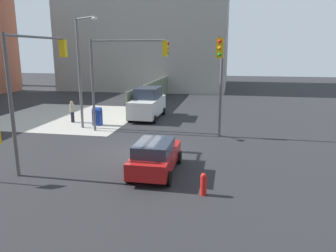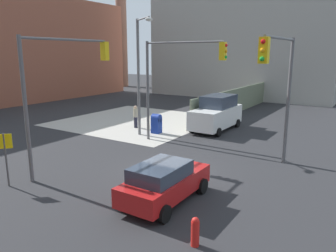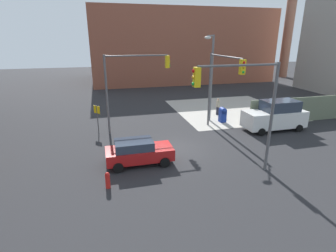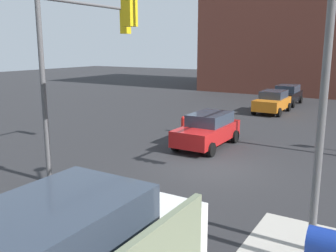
{
  "view_description": "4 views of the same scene",
  "coord_description": "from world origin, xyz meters",
  "px_view_note": "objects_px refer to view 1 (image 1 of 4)",
  "views": [
    {
      "loc": [
        -17.39,
        -5.08,
        5.74
      ],
      "look_at": [
        0.57,
        -1.69,
        1.5
      ],
      "focal_mm": 35.0,
      "sensor_mm": 36.0,
      "label": 1
    },
    {
      "loc": [
        -12.97,
        -8.36,
        5.74
      ],
      "look_at": [
        -0.52,
        -0.34,
        2.44
      ],
      "focal_mm": 35.0,
      "sensor_mm": 36.0,
      "label": 2
    },
    {
      "loc": [
        -5.0,
        -17.03,
        7.76
      ],
      "look_at": [
        -0.51,
        0.09,
        1.76
      ],
      "focal_mm": 28.0,
      "sensor_mm": 36.0,
      "label": 3
    },
    {
      "loc": [
        13.27,
        5.78,
        4.79
      ],
      "look_at": [
        -0.22,
        -2.34,
        1.45
      ],
      "focal_mm": 40.0,
      "sensor_mm": 36.0,
      "label": 4
    }
  ],
  "objects_px": {
    "traffic_signal_se_corner": "(221,70)",
    "fire_hydrant": "(204,184)",
    "traffic_signal_ne_corner": "(121,67)",
    "pedestrian_crossing": "(72,111)",
    "mailbox_blue": "(97,116)",
    "traffic_signal_nw_corner": "(35,73)",
    "smokestack": "(11,31)",
    "street_lamp_corner": "(82,65)",
    "van_white_delivery": "(148,103)",
    "coupe_red": "(155,156)"
  },
  "relations": [
    {
      "from": "smokestack",
      "to": "fire_hydrant",
      "type": "bearing_deg",
      "value": -137.12
    },
    {
      "from": "van_white_delivery",
      "to": "pedestrian_crossing",
      "type": "height_order",
      "value": "van_white_delivery"
    },
    {
      "from": "traffic_signal_nw_corner",
      "to": "mailbox_blue",
      "type": "bearing_deg",
      "value": 3.32
    },
    {
      "from": "traffic_signal_ne_corner",
      "to": "coupe_red",
      "type": "relative_size",
      "value": 1.53
    },
    {
      "from": "smokestack",
      "to": "traffic_signal_nw_corner",
      "type": "distance_m",
      "value": 42.91
    },
    {
      "from": "coupe_red",
      "to": "pedestrian_crossing",
      "type": "height_order",
      "value": "pedestrian_crossing"
    },
    {
      "from": "pedestrian_crossing",
      "to": "coupe_red",
      "type": "bearing_deg",
      "value": 151.87
    },
    {
      "from": "smokestack",
      "to": "mailbox_blue",
      "type": "relative_size",
      "value": 12.32
    },
    {
      "from": "street_lamp_corner",
      "to": "pedestrian_crossing",
      "type": "bearing_deg",
      "value": 46.4
    },
    {
      "from": "traffic_signal_se_corner",
      "to": "pedestrian_crossing",
      "type": "height_order",
      "value": "traffic_signal_se_corner"
    },
    {
      "from": "smokestack",
      "to": "van_white_delivery",
      "type": "height_order",
      "value": "smokestack"
    },
    {
      "from": "traffic_signal_ne_corner",
      "to": "van_white_delivery",
      "type": "height_order",
      "value": "traffic_signal_ne_corner"
    },
    {
      "from": "traffic_signal_nw_corner",
      "to": "traffic_signal_se_corner",
      "type": "relative_size",
      "value": 1.0
    },
    {
      "from": "traffic_signal_se_corner",
      "to": "van_white_delivery",
      "type": "height_order",
      "value": "traffic_signal_se_corner"
    },
    {
      "from": "pedestrian_crossing",
      "to": "traffic_signal_nw_corner",
      "type": "bearing_deg",
      "value": 126.23
    },
    {
      "from": "smokestack",
      "to": "fire_hydrant",
      "type": "xyz_separation_m",
      "value": [
        -36.83,
        -34.2,
        -8.32
      ]
    },
    {
      "from": "van_white_delivery",
      "to": "pedestrian_crossing",
      "type": "distance_m",
      "value": 6.29
    },
    {
      "from": "traffic_signal_se_corner",
      "to": "traffic_signal_ne_corner",
      "type": "xyz_separation_m",
      "value": [
        1.92,
        6.85,
        0.03
      ]
    },
    {
      "from": "fire_hydrant",
      "to": "pedestrian_crossing",
      "type": "distance_m",
      "value": 16.55
    },
    {
      "from": "traffic_signal_nw_corner",
      "to": "mailbox_blue",
      "type": "height_order",
      "value": "traffic_signal_nw_corner"
    },
    {
      "from": "fire_hydrant",
      "to": "street_lamp_corner",
      "type": "bearing_deg",
      "value": 44.15
    },
    {
      "from": "traffic_signal_nw_corner",
      "to": "traffic_signal_se_corner",
      "type": "bearing_deg",
      "value": -60.89
    },
    {
      "from": "traffic_signal_nw_corner",
      "to": "coupe_red",
      "type": "bearing_deg",
      "value": -94.95
    },
    {
      "from": "street_lamp_corner",
      "to": "van_white_delivery",
      "type": "height_order",
      "value": "street_lamp_corner"
    },
    {
      "from": "smokestack",
      "to": "traffic_signal_se_corner",
      "type": "xyz_separation_m",
      "value": [
        -29.24,
        -34.5,
        -4.2
      ]
    },
    {
      "from": "traffic_signal_se_corner",
      "to": "van_white_delivery",
      "type": "relative_size",
      "value": 1.2
    },
    {
      "from": "traffic_signal_se_corner",
      "to": "fire_hydrant",
      "type": "bearing_deg",
      "value": 177.73
    },
    {
      "from": "pedestrian_crossing",
      "to": "smokestack",
      "type": "bearing_deg",
      "value": -29.14
    },
    {
      "from": "traffic_signal_ne_corner",
      "to": "coupe_red",
      "type": "xyz_separation_m",
      "value": [
        -7.47,
        -4.09,
        -3.8
      ]
    },
    {
      "from": "traffic_signal_ne_corner",
      "to": "street_lamp_corner",
      "type": "relative_size",
      "value": 0.81
    },
    {
      "from": "traffic_signal_ne_corner",
      "to": "pedestrian_crossing",
      "type": "xyz_separation_m",
      "value": [
        2.3,
        5.05,
        -3.72
      ]
    },
    {
      "from": "traffic_signal_ne_corner",
      "to": "mailbox_blue",
      "type": "height_order",
      "value": "traffic_signal_ne_corner"
    },
    {
      "from": "traffic_signal_nw_corner",
      "to": "pedestrian_crossing",
      "type": "relative_size",
      "value": 3.67
    },
    {
      "from": "street_lamp_corner",
      "to": "pedestrian_crossing",
      "type": "distance_m",
      "value": 4.6
    },
    {
      "from": "mailbox_blue",
      "to": "fire_hydrant",
      "type": "distance_m",
      "value": 14.5
    },
    {
      "from": "street_lamp_corner",
      "to": "pedestrian_crossing",
      "type": "xyz_separation_m",
      "value": [
        1.81,
        1.9,
        -3.78
      ]
    },
    {
      "from": "mailbox_blue",
      "to": "coupe_red",
      "type": "bearing_deg",
      "value": -143.68
    },
    {
      "from": "van_white_delivery",
      "to": "pedestrian_crossing",
      "type": "relative_size",
      "value": 3.05
    },
    {
      "from": "traffic_signal_se_corner",
      "to": "street_lamp_corner",
      "type": "distance_m",
      "value": 10.28
    },
    {
      "from": "street_lamp_corner",
      "to": "pedestrian_crossing",
      "type": "relative_size",
      "value": 4.52
    },
    {
      "from": "van_white_delivery",
      "to": "traffic_signal_se_corner",
      "type": "bearing_deg",
      "value": -138.24
    },
    {
      "from": "traffic_signal_se_corner",
      "to": "street_lamp_corner",
      "type": "bearing_deg",
      "value": 76.48
    },
    {
      "from": "traffic_signal_ne_corner",
      "to": "coupe_red",
      "type": "height_order",
      "value": "traffic_signal_ne_corner"
    },
    {
      "from": "pedestrian_crossing",
      "to": "mailbox_blue",
      "type": "bearing_deg",
      "value": -175.26
    },
    {
      "from": "van_white_delivery",
      "to": "mailbox_blue",
      "type": "bearing_deg",
      "value": 137.07
    },
    {
      "from": "street_lamp_corner",
      "to": "mailbox_blue",
      "type": "xyz_separation_m",
      "value": [
        1.21,
        -0.5,
        -3.94
      ]
    },
    {
      "from": "traffic_signal_ne_corner",
      "to": "pedestrian_crossing",
      "type": "distance_m",
      "value": 6.68
    },
    {
      "from": "smokestack",
      "to": "pedestrian_crossing",
      "type": "bearing_deg",
      "value": -137.92
    },
    {
      "from": "traffic_signal_se_corner",
      "to": "coupe_red",
      "type": "xyz_separation_m",
      "value": [
        -5.55,
        2.76,
        -3.76
      ]
    },
    {
      "from": "traffic_signal_se_corner",
      "to": "fire_hydrant",
      "type": "distance_m",
      "value": 8.64
    }
  ]
}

